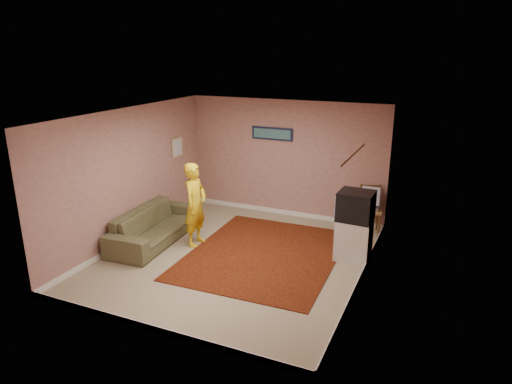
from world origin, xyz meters
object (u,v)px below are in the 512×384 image
at_px(sofa, 155,225).
at_px(chair_a, 370,205).
at_px(crt_tv, 356,206).
at_px(chair_b, 351,232).
at_px(tv_cabinet, 354,240).
at_px(person, 195,205).

bearing_deg(sofa, chair_a, -64.40).
distance_m(crt_tv, chair_a, 1.45).
height_order(crt_tv, chair_b, crt_tv).
relative_size(tv_cabinet, sofa, 0.34).
xyz_separation_m(crt_tv, person, (-2.92, -0.56, -0.21)).
bearing_deg(chair_a, chair_b, -109.18).
height_order(crt_tv, person, person).
bearing_deg(person, chair_a, -58.36).
xyz_separation_m(tv_cabinet, person, (-2.92, -0.56, 0.43)).
relative_size(tv_cabinet, chair_b, 1.63).
bearing_deg(tv_cabinet, crt_tv, 177.86).
bearing_deg(chair_a, crt_tv, -107.33).
height_order(tv_cabinet, sofa, tv_cabinet).
bearing_deg(chair_b, tv_cabinet, 85.38).
height_order(chair_a, person, person).
relative_size(chair_b, person, 0.29).
distance_m(chair_b, sofa, 3.78).
height_order(chair_a, chair_b, chair_a).
height_order(sofa, person, person).
bearing_deg(sofa, person, -80.38).
relative_size(tv_cabinet, person, 0.47).
relative_size(tv_cabinet, chair_a, 1.40).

